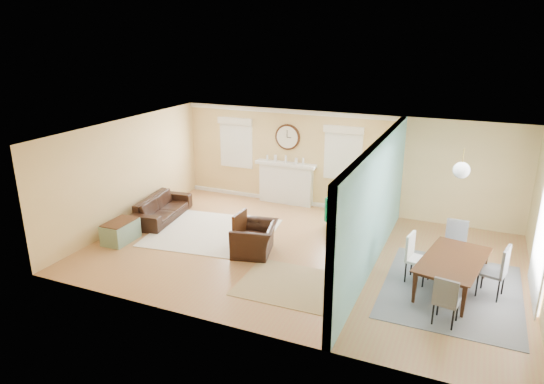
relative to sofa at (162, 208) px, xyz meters
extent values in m
plane|color=#A76D43|center=(3.94, -0.53, -0.29)|extent=(9.00, 9.00, 0.00)
cube|color=tan|center=(3.94, 2.47, 1.01)|extent=(9.00, 0.02, 2.60)
cube|color=tan|center=(3.94, -3.53, 1.01)|extent=(9.00, 0.02, 2.60)
cube|color=tan|center=(-0.56, -0.53, 1.01)|extent=(0.02, 6.00, 2.60)
cube|color=white|center=(3.94, -0.53, 2.31)|extent=(9.00, 6.00, 0.02)
cube|color=tan|center=(5.44, 0.87, 1.01)|extent=(0.12, 3.20, 2.60)
cube|color=tan|center=(5.44, -3.03, 1.01)|extent=(0.12, 1.00, 2.60)
cube|color=tan|center=(5.44, -1.63, 2.11)|extent=(0.12, 1.80, 0.40)
cube|color=white|center=(5.37, -0.73, 0.81)|extent=(0.04, 0.12, 2.20)
cube|color=white|center=(5.37, -2.53, 0.81)|extent=(0.04, 0.12, 2.20)
cube|color=white|center=(5.37, -1.63, 1.91)|extent=(0.04, 1.92, 0.12)
cube|color=#68ADAB|center=(5.51, -0.53, 1.01)|extent=(0.02, 6.00, 2.60)
cube|color=white|center=(2.44, 2.35, 0.26)|extent=(1.50, 0.24, 1.10)
cube|color=white|center=(2.44, 2.32, 0.84)|extent=(1.70, 0.30, 0.08)
cube|color=black|center=(2.44, 2.45, 0.21)|extent=(0.85, 0.02, 0.75)
cube|color=gold|center=(2.44, 2.34, 0.13)|extent=(0.85, 0.02, 0.62)
cylinder|color=#421F10|center=(2.44, 2.44, 1.56)|extent=(0.70, 0.06, 0.70)
cylinder|color=silver|center=(2.44, 2.41, 1.56)|extent=(0.60, 0.01, 0.60)
cube|color=black|center=(2.44, 2.40, 1.66)|extent=(0.02, 0.01, 0.20)
cube|color=black|center=(2.50, 2.40, 1.56)|extent=(0.12, 0.01, 0.02)
cube|color=white|center=(0.89, 2.45, 1.26)|extent=(0.90, 0.03, 1.30)
cube|color=white|center=(0.89, 2.42, 1.26)|extent=(1.00, 0.04, 1.40)
cube|color=beige|center=(0.89, 2.38, 1.89)|extent=(1.05, 0.10, 0.18)
cube|color=white|center=(3.99, 2.45, 1.26)|extent=(0.90, 0.03, 1.30)
cube|color=white|center=(3.99, 2.42, 1.26)|extent=(1.00, 0.04, 1.40)
cube|color=beige|center=(3.99, 2.38, 1.89)|extent=(1.05, 0.10, 0.18)
cube|color=white|center=(8.41, -0.53, 0.81)|extent=(0.03, 1.60, 2.10)
cube|color=white|center=(8.38, -0.53, 0.81)|extent=(0.03, 1.70, 2.20)
cylinder|color=gold|center=(6.94, -0.53, 2.16)|extent=(0.02, 0.02, 0.30)
sphere|color=white|center=(6.94, -0.53, 1.91)|extent=(0.30, 0.30, 0.30)
cube|color=beige|center=(1.62, -0.29, -0.28)|extent=(3.10, 2.78, 0.01)
cube|color=tan|center=(4.27, -1.87, -0.28)|extent=(1.99, 1.64, 0.01)
cube|color=slate|center=(7.04, -0.90, -0.28)|extent=(2.40, 3.00, 0.01)
imported|color=black|center=(0.00, 0.00, 0.00)|extent=(1.05, 2.08, 0.58)
imported|color=black|center=(3.02, -0.89, 0.04)|extent=(1.09, 1.18, 0.66)
imported|color=#017F3C|center=(4.42, 1.46, 0.08)|extent=(1.02, 1.04, 0.74)
cube|color=gray|center=(-0.03, -1.54, -0.06)|extent=(0.53, 0.85, 0.46)
cube|color=#421F10|center=(-0.03, -1.54, 0.18)|extent=(0.51, 0.80, 0.02)
cube|color=#905F32|center=(5.16, 0.70, 0.11)|extent=(0.47, 1.41, 0.80)
cube|color=#421F10|center=(4.92, 0.27, 0.26)|extent=(0.01, 0.37, 0.22)
cube|color=#421F10|center=(4.92, 0.27, -0.01)|extent=(0.01, 0.37, 0.22)
cube|color=#421F10|center=(4.92, 0.70, 0.26)|extent=(0.01, 0.37, 0.22)
cube|color=#421F10|center=(4.92, 0.70, -0.01)|extent=(0.01, 0.37, 0.22)
cube|color=#421F10|center=(4.92, 1.12, 0.26)|extent=(0.01, 0.37, 0.22)
cube|color=#421F10|center=(4.92, 1.12, -0.01)|extent=(0.01, 0.37, 0.22)
imported|color=black|center=(5.14, 0.70, 0.83)|extent=(0.26, 1.13, 0.65)
cylinder|color=white|center=(5.20, -0.37, -0.05)|extent=(0.32, 0.32, 0.47)
imported|color=#337F33|center=(5.20, -0.37, 0.40)|extent=(0.44, 0.47, 0.43)
imported|color=#421F10|center=(7.04, -0.90, 0.03)|extent=(1.33, 1.96, 0.64)
cube|color=slate|center=(6.98, 0.15, 0.16)|extent=(0.42, 0.42, 0.05)
cube|color=slate|center=(6.98, 0.15, 0.41)|extent=(0.42, 0.06, 0.50)
cylinder|color=black|center=(7.15, 0.32, -0.08)|extent=(0.03, 0.03, 0.42)
cylinder|color=black|center=(7.15, -0.02, -0.08)|extent=(0.03, 0.03, 0.42)
cylinder|color=black|center=(6.81, 0.33, -0.08)|extent=(0.03, 0.03, 0.42)
cylinder|color=black|center=(6.81, -0.01, -0.08)|extent=(0.03, 0.03, 0.42)
cube|color=slate|center=(7.01, -2.05, 0.12)|extent=(0.44, 0.44, 0.05)
cube|color=slate|center=(7.01, -2.05, 0.35)|extent=(0.39, 0.11, 0.46)
cylinder|color=black|center=(6.83, -2.18, -0.10)|extent=(0.03, 0.03, 0.38)
cylinder|color=black|center=(6.88, -1.87, -0.10)|extent=(0.03, 0.03, 0.38)
cylinder|color=black|center=(7.13, -2.23, -0.10)|extent=(0.03, 0.03, 0.38)
cylinder|color=black|center=(7.18, -1.92, -0.10)|extent=(0.03, 0.03, 0.38)
cube|color=white|center=(6.40, -0.80, 0.16)|extent=(0.49, 0.49, 0.05)
cube|color=white|center=(6.40, -0.80, 0.41)|extent=(0.12, 0.42, 0.50)
cylinder|color=black|center=(6.26, -0.60, -0.08)|extent=(0.03, 0.03, 0.42)
cylinder|color=black|center=(6.59, -0.66, -0.08)|extent=(0.03, 0.03, 0.42)
cylinder|color=black|center=(6.20, -0.93, -0.08)|extent=(0.03, 0.03, 0.42)
cylinder|color=black|center=(6.53, -0.99, -0.08)|extent=(0.03, 0.03, 0.42)
cube|color=slate|center=(7.67, -0.82, 0.18)|extent=(0.53, 0.53, 0.05)
cube|color=slate|center=(7.67, -0.82, 0.44)|extent=(0.15, 0.44, 0.52)
cylinder|color=black|center=(7.80, -1.04, -0.07)|extent=(0.03, 0.03, 0.44)
cylinder|color=black|center=(7.45, -0.95, -0.07)|extent=(0.03, 0.03, 0.44)
cylinder|color=black|center=(7.88, -0.69, -0.07)|extent=(0.03, 0.03, 0.44)
cylinder|color=black|center=(7.54, -0.61, -0.07)|extent=(0.03, 0.03, 0.44)
camera|label=1|loc=(7.14, -9.46, 4.25)|focal=32.00mm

